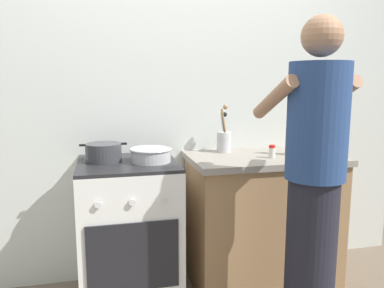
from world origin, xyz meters
The scene contains 9 objects.
back_wall centered at (0.20, 0.50, 1.25)m, with size 3.20×0.10×2.50m.
countertop centered at (0.55, 0.15, 0.45)m, with size 1.00×0.60×0.90m.
stove_range centered at (-0.35, 0.15, 0.45)m, with size 0.60×0.62×0.90m.
pot centered at (-0.49, 0.19, 0.96)m, with size 0.28×0.22×0.11m.
mixing_bowl centered at (-0.21, 0.12, 0.95)m, with size 0.26×0.26×0.09m.
utensil_crock centered at (0.33, 0.33, 0.99)m, with size 0.10×0.10×0.33m.
spice_bottle centered at (0.56, 0.06, 0.94)m, with size 0.04×0.04×0.08m.
oil_bottle centered at (0.73, 0.14, 0.99)m, with size 0.06×0.06×0.23m.
person centered at (0.54, -0.48, 0.86)m, with size 0.41×0.50×1.70m.
Camera 1 is at (-0.49, -2.15, 1.38)m, focal length 35.49 mm.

